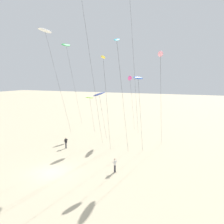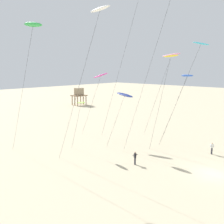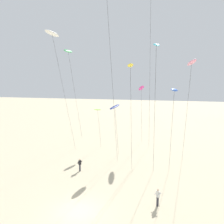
{
  "view_description": "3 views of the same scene",
  "coord_description": "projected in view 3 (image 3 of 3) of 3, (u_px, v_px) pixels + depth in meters",
  "views": [
    {
      "loc": [
        16.35,
        -20.22,
        10.82
      ],
      "look_at": [
        1.79,
        13.81,
        5.2
      ],
      "focal_mm": 36.85,
      "sensor_mm": 36.0,
      "label": 1
    },
    {
      "loc": [
        -28.6,
        -10.8,
        11.96
      ],
      "look_at": [
        -1.26,
        14.42,
        5.65
      ],
      "focal_mm": 42.42,
      "sensor_mm": 36.0,
      "label": 2
    },
    {
      "loc": [
        7.84,
        -16.38,
        11.45
      ],
      "look_at": [
        0.24,
        10.3,
        7.73
      ],
      "focal_mm": 34.48,
      "sensor_mm": 36.0,
      "label": 3
    }
  ],
  "objects": [
    {
      "name": "kite_flyer_middle",
      "position": [
        80.0,
        165.0,
        28.1
      ],
      "size": [
        0.71,
        0.72,
        1.67
      ],
      "color": "#33333D",
      "rests_on": "ground"
    },
    {
      "name": "kite_yellow",
      "position": [
        130.0,
        67.0,
        24.13
      ],
      "size": [
        1.27,
        3.95,
        13.69
      ],
      "color": "yellow",
      "rests_on": "ground"
    },
    {
      "name": "kite_magenta",
      "position": [
        141.0,
        88.0,
        36.72
      ],
      "size": [
        1.63,
        5.9,
        11.17
      ],
      "color": "#D8339E",
      "rests_on": "ground"
    },
    {
      "name": "kite_lime",
      "position": [
        98.0,
        110.0,
        36.25
      ],
      "size": [
        1.04,
        3.29,
        7.29
      ],
      "color": "#8CD833",
      "rests_on": "ground"
    },
    {
      "name": "kite_pink",
      "position": [
        192.0,
        63.0,
        25.88
      ],
      "size": [
        1.35,
        6.4,
        14.36
      ],
      "color": "pink",
      "rests_on": "ground"
    },
    {
      "name": "kite_blue",
      "position": [
        174.0,
        91.0,
        23.15
      ],
      "size": [
        1.09,
        5.07,
        10.99
      ],
      "color": "blue",
      "rests_on": "ground"
    },
    {
      "name": "kite_green",
      "position": [
        68.0,
        51.0,
        38.15
      ],
      "size": [
        1.39,
        8.05,
        17.64
      ],
      "color": "green",
      "rests_on": "ground"
    },
    {
      "name": "kite_navy",
      "position": [
        115.0,
        107.0,
        30.67
      ],
      "size": [
        1.19,
        4.96,
        8.5
      ],
      "color": "navy",
      "rests_on": "ground"
    },
    {
      "name": "kite_white",
      "position": [
        52.0,
        34.0,
        28.59
      ],
      "size": [
        1.11,
        8.92,
        18.38
      ],
      "color": "white",
      "rests_on": "ground"
    },
    {
      "name": "kite_flyer_nearest",
      "position": [
        158.0,
        197.0,
        20.11
      ],
      "size": [
        0.72,
        0.72,
        1.67
      ],
      "color": "#33333D",
      "rests_on": "ground"
    },
    {
      "name": "kite_cyan",
      "position": [
        156.0,
        48.0,
        20.58
      ],
      "size": [
        0.98,
        6.92,
        15.45
      ],
      "color": "#33BFE0",
      "rests_on": "ground"
    },
    {
      "name": "ground_plane",
      "position": [
        78.0,
        212.0,
        19.26
      ],
      "size": [
        260.0,
        260.0,
        0.0
      ],
      "primitive_type": "plane",
      "color": "beige"
    }
  ]
}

